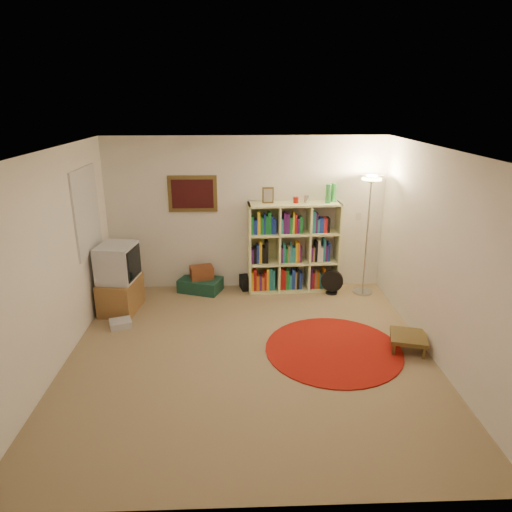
{
  "coord_description": "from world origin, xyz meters",
  "views": [
    {
      "loc": [
        -0.11,
        -4.98,
        3.02
      ],
      "look_at": [
        0.1,
        0.6,
        1.1
      ],
      "focal_mm": 32.0,
      "sensor_mm": 36.0,
      "label": 1
    }
  ],
  "objects": [
    {
      "name": "red_rug",
      "position": [
        1.07,
        0.08,
        0.01
      ],
      "size": [
        1.73,
        1.73,
        0.02
      ],
      "color": "maroon",
      "rests_on": "ground"
    },
    {
      "name": "duffel_bag",
      "position": [
        0.06,
        2.13,
        0.11
      ],
      "size": [
        0.37,
        0.33,
        0.22
      ],
      "rotation": [
        0.0,
        0.0,
        0.23
      ],
      "color": "black",
      "rests_on": "ground"
    },
    {
      "name": "tv_stand",
      "position": [
        -1.9,
        1.37,
        0.5
      ],
      "size": [
        0.58,
        0.77,
        1.03
      ],
      "rotation": [
        0.0,
        0.0,
        -0.14
      ],
      "color": "brown",
      "rests_on": "ground"
    },
    {
      "name": "dvd_box",
      "position": [
        -1.79,
        0.82,
        0.05
      ],
      "size": [
        0.36,
        0.33,
        0.1
      ],
      "rotation": [
        0.0,
        0.0,
        0.35
      ],
      "color": "silver",
      "rests_on": "ground"
    },
    {
      "name": "floor_fan",
      "position": [
        1.39,
        1.85,
        0.21
      ],
      "size": [
        0.36,
        0.23,
        0.41
      ],
      "rotation": [
        0.0,
        0.0,
        -0.25
      ],
      "color": "black",
      "rests_on": "ground"
    },
    {
      "name": "suitcase",
      "position": [
        -0.77,
        2.05,
        0.11
      ],
      "size": [
        0.77,
        0.63,
        0.21
      ],
      "rotation": [
        0.0,
        0.0,
        -0.34
      ],
      "color": "#163D2E",
      "rests_on": "ground"
    },
    {
      "name": "paper_towel",
      "position": [
        0.15,
        2.12,
        0.13
      ],
      "size": [
        0.15,
        0.15,
        0.27
      ],
      "rotation": [
        0.0,
        0.0,
        -0.18
      ],
      "color": "white",
      "rests_on": "ground"
    },
    {
      "name": "side_table",
      "position": [
        2.01,
        0.06,
        0.17
      ],
      "size": [
        0.55,
        0.55,
        0.21
      ],
      "rotation": [
        0.0,
        0.0,
        -0.28
      ],
      "color": "#4D3A1B",
      "rests_on": "ground"
    },
    {
      "name": "floor_lamp",
      "position": [
        1.91,
        1.87,
        1.61
      ],
      "size": [
        0.48,
        0.48,
        1.94
      ],
      "rotation": [
        0.0,
        0.0,
        0.33
      ],
      "color": "#BCBDC1",
      "rests_on": "ground"
    },
    {
      "name": "bookshelf",
      "position": [
        0.74,
        2.08,
        0.71
      ],
      "size": [
        1.49,
        0.5,
        1.77
      ],
      "rotation": [
        0.0,
        0.0,
        0.05
      ],
      "color": "#F9FFAA",
      "rests_on": "ground"
    },
    {
      "name": "wicker_basket",
      "position": [
        -0.74,
        2.07,
        0.32
      ],
      "size": [
        0.42,
        0.35,
        0.21
      ],
      "rotation": [
        0.0,
        0.0,
        0.26
      ],
      "color": "brown",
      "rests_on": "suitcase"
    },
    {
      "name": "room",
      "position": [
        -0.05,
        0.05,
        1.26
      ],
      "size": [
        4.54,
        4.54,
        2.54
      ],
      "color": "#8D7553",
      "rests_on": "ground"
    }
  ]
}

